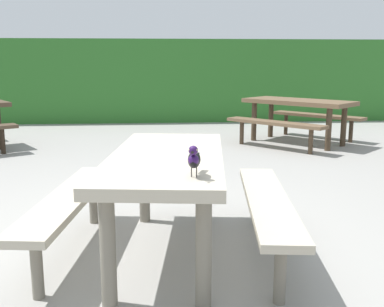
% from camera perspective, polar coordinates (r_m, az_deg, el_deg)
% --- Properties ---
extents(ground_plane, '(60.00, 60.00, 0.00)m').
position_cam_1_polar(ground_plane, '(3.59, -7.88, -11.01)').
color(ground_plane, gray).
extents(hedge_wall, '(28.00, 2.16, 1.87)m').
position_cam_1_polar(hedge_wall, '(11.43, -5.68, 9.16)').
color(hedge_wall, '#2D6B28').
rests_on(hedge_wall, ground).
extents(picnic_table_foreground, '(1.87, 1.90, 0.74)m').
position_cam_1_polar(picnic_table_foreground, '(3.18, -3.13, -3.30)').
color(picnic_table_foreground, '#B2A893').
rests_on(picnic_table_foreground, ground).
extents(bird_grackle, '(0.09, 0.29, 0.18)m').
position_cam_1_polar(bird_grackle, '(2.47, 0.25, -0.66)').
color(bird_grackle, black).
rests_on(bird_grackle, picnic_table_foreground).
extents(picnic_table_mid_right, '(2.39, 2.40, 0.74)m').
position_cam_1_polar(picnic_table_mid_right, '(7.92, 13.09, 5.24)').
color(picnic_table_mid_right, brown).
rests_on(picnic_table_mid_right, ground).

